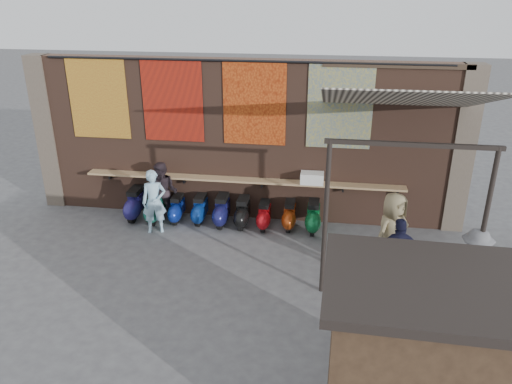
% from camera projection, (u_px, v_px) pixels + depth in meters
% --- Properties ---
extents(ground, '(70.00, 70.00, 0.00)m').
position_uv_depth(ground, '(224.00, 267.00, 10.71)').
color(ground, '#474749').
rests_on(ground, ground).
extents(brick_wall, '(10.00, 0.40, 4.00)m').
position_uv_depth(brick_wall, '(244.00, 141.00, 12.40)').
color(brick_wall, brown).
rests_on(brick_wall, ground).
extents(pier_left, '(0.50, 0.50, 4.00)m').
position_uv_depth(pier_left, '(49.00, 133.00, 13.10)').
color(pier_left, '#4C4238').
rests_on(pier_left, ground).
extents(pier_right, '(0.50, 0.50, 4.00)m').
position_uv_depth(pier_right, '(462.00, 150.00, 11.70)').
color(pier_right, '#4C4238').
rests_on(pier_right, ground).
extents(eating_counter, '(8.00, 0.32, 0.05)m').
position_uv_depth(eating_counter, '(242.00, 180.00, 12.41)').
color(eating_counter, '#9E7A51').
rests_on(eating_counter, brick_wall).
extents(shelf_box, '(0.56, 0.33, 0.27)m').
position_uv_depth(shelf_box, '(312.00, 178.00, 12.09)').
color(shelf_box, white).
rests_on(shelf_box, eating_counter).
extents(tapestry_redgold, '(1.50, 0.02, 2.00)m').
position_uv_depth(tapestry_redgold, '(98.00, 98.00, 12.30)').
color(tapestry_redgold, maroon).
rests_on(tapestry_redgold, brick_wall).
extents(tapestry_sun, '(1.50, 0.02, 2.00)m').
position_uv_depth(tapestry_sun, '(173.00, 101.00, 12.04)').
color(tapestry_sun, red).
rests_on(tapestry_sun, brick_wall).
extents(tapestry_orange, '(1.50, 0.02, 2.00)m').
position_uv_depth(tapestry_orange, '(254.00, 104.00, 11.77)').
color(tapestry_orange, '#B34716').
rests_on(tapestry_orange, brick_wall).
extents(tapestry_multi, '(1.50, 0.02, 2.00)m').
position_uv_depth(tapestry_multi, '(340.00, 106.00, 11.50)').
color(tapestry_multi, '#26478B').
rests_on(tapestry_multi, brick_wall).
extents(hang_rail, '(9.50, 0.06, 0.06)m').
position_uv_depth(hang_rail, '(241.00, 61.00, 11.43)').
color(hang_rail, black).
rests_on(hang_rail, brick_wall).
extents(scooter_stool_0, '(0.38, 0.84, 0.80)m').
position_uv_depth(scooter_stool_0, '(135.00, 204.00, 12.77)').
color(scooter_stool_0, navy).
rests_on(scooter_stool_0, ground).
extents(scooter_stool_1, '(0.38, 0.85, 0.81)m').
position_uv_depth(scooter_stool_1, '(155.00, 206.00, 12.63)').
color(scooter_stool_1, '#1C7059').
rests_on(scooter_stool_1, ground).
extents(scooter_stool_2, '(0.32, 0.71, 0.67)m').
position_uv_depth(scooter_stool_2, '(177.00, 209.00, 12.64)').
color(scooter_stool_2, navy).
rests_on(scooter_stool_2, ground).
extents(scooter_stool_3, '(0.33, 0.74, 0.70)m').
position_uv_depth(scooter_stool_3, '(200.00, 210.00, 12.58)').
color(scooter_stool_3, navy).
rests_on(scooter_stool_3, ground).
extents(scooter_stool_4, '(0.36, 0.80, 0.76)m').
position_uv_depth(scooter_stool_4, '(222.00, 211.00, 12.44)').
color(scooter_stool_4, '#14154B').
rests_on(scooter_stool_4, ground).
extents(scooter_stool_5, '(0.35, 0.77, 0.73)m').
position_uv_depth(scooter_stool_5, '(243.00, 213.00, 12.37)').
color(scooter_stool_5, black).
rests_on(scooter_stool_5, ground).
extents(scooter_stool_6, '(0.32, 0.71, 0.67)m').
position_uv_depth(scooter_stool_6, '(264.00, 215.00, 12.29)').
color(scooter_stool_6, '#B60E14').
rests_on(scooter_stool_6, ground).
extents(scooter_stool_7, '(0.33, 0.72, 0.69)m').
position_uv_depth(scooter_stool_7, '(289.00, 215.00, 12.28)').
color(scooter_stool_7, '#8C2F0C').
rests_on(scooter_stool_7, ground).
extents(scooter_stool_8, '(0.36, 0.79, 0.75)m').
position_uv_depth(scooter_stool_8, '(313.00, 217.00, 12.12)').
color(scooter_stool_8, '#0C562A').
rests_on(scooter_stool_8, ground).
extents(diner_left, '(0.66, 0.54, 1.58)m').
position_uv_depth(diner_left, '(154.00, 202.00, 11.95)').
color(diner_left, '#97C4DC').
rests_on(diner_left, ground).
extents(diner_right, '(0.78, 0.62, 1.56)m').
position_uv_depth(diner_right, '(163.00, 192.00, 12.49)').
color(diner_right, '#2E232A').
rests_on(diner_right, ground).
extents(shopper_navy, '(0.95, 0.51, 1.54)m').
position_uv_depth(shopper_navy, '(398.00, 255.00, 9.64)').
color(shopper_navy, black).
rests_on(shopper_navy, ground).
extents(shopper_grey, '(1.12, 0.86, 1.54)m').
position_uv_depth(shopper_grey, '(473.00, 267.00, 9.23)').
color(shopper_grey, slate).
rests_on(shopper_grey, ground).
extents(shopper_tan, '(1.02, 1.03, 1.79)m').
position_uv_depth(shopper_tan, '(391.00, 234.00, 10.17)').
color(shopper_tan, '#897A57').
rests_on(shopper_tan, ground).
extents(market_stall, '(2.26, 1.72, 2.39)m').
position_uv_depth(market_stall, '(420.00, 371.00, 6.15)').
color(market_stall, black).
rests_on(market_stall, ground).
extents(stall_roof, '(2.53, 1.98, 0.12)m').
position_uv_depth(stall_roof, '(434.00, 285.00, 5.67)').
color(stall_roof, black).
rests_on(stall_roof, market_stall).
extents(stall_sign, '(1.20, 0.08, 0.50)m').
position_uv_depth(stall_sign, '(417.00, 295.00, 6.73)').
color(stall_sign, gold).
rests_on(stall_sign, market_stall).
extents(stall_shelf, '(1.84, 0.15, 0.06)m').
position_uv_depth(stall_shelf, '(409.00, 346.00, 7.06)').
color(stall_shelf, '#473321').
rests_on(stall_shelf, market_stall).
extents(awning_canvas, '(3.20, 3.28, 0.97)m').
position_uv_depth(awning_canvas, '(405.00, 99.00, 9.69)').
color(awning_canvas, beige).
rests_on(awning_canvas, brick_wall).
extents(awning_ledger, '(3.30, 0.08, 0.12)m').
position_uv_depth(awning_ledger, '(398.00, 65.00, 10.98)').
color(awning_ledger, '#33261C').
rests_on(awning_ledger, brick_wall).
extents(awning_header, '(3.00, 0.08, 0.08)m').
position_uv_depth(awning_header, '(413.00, 145.00, 8.50)').
color(awning_header, black).
rests_on(awning_header, awning_post_left).
extents(awning_post_left, '(0.09, 0.09, 3.10)m').
position_uv_depth(awning_post_left, '(325.00, 220.00, 9.28)').
color(awning_post_left, black).
rests_on(awning_post_left, ground).
extents(awning_post_right, '(0.09, 0.09, 3.10)m').
position_uv_depth(awning_post_right, '(483.00, 230.00, 8.90)').
color(awning_post_right, black).
rests_on(awning_post_right, ground).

